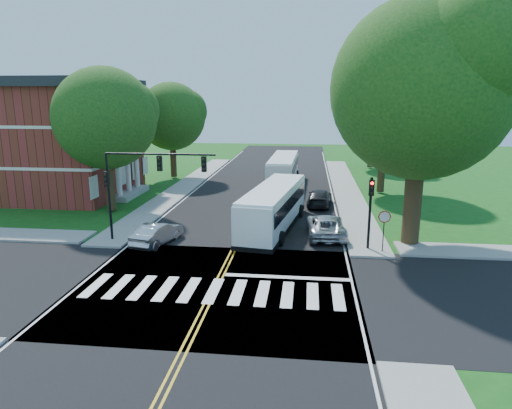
# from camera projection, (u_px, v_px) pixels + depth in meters

# --- Properties ---
(ground) EXTENTS (140.00, 140.00, 0.00)m
(ground) POSITION_uv_depth(u_px,v_px,m) (216.00, 287.00, 22.68)
(ground) COLOR #134E15
(ground) RESTS_ON ground
(road) EXTENTS (14.00, 96.00, 0.01)m
(road) POSITION_uv_depth(u_px,v_px,m) (256.00, 204.00, 40.08)
(road) COLOR black
(road) RESTS_ON ground
(cross_road) EXTENTS (60.00, 12.00, 0.01)m
(cross_road) POSITION_uv_depth(u_px,v_px,m) (216.00, 287.00, 22.68)
(cross_road) COLOR black
(cross_road) RESTS_ON ground
(center_line) EXTENTS (0.36, 70.00, 0.01)m
(center_line) POSITION_uv_depth(u_px,v_px,m) (261.00, 194.00, 43.94)
(center_line) COLOR gold
(center_line) RESTS_ON road
(edge_line_w) EXTENTS (0.12, 70.00, 0.01)m
(edge_line_w) POSITION_uv_depth(u_px,v_px,m) (192.00, 193.00, 44.70)
(edge_line_w) COLOR silver
(edge_line_w) RESTS_ON road
(edge_line_e) EXTENTS (0.12, 70.00, 0.01)m
(edge_line_e) POSITION_uv_depth(u_px,v_px,m) (332.00, 196.00, 43.19)
(edge_line_e) COLOR silver
(edge_line_e) RESTS_ON road
(crosswalk) EXTENTS (12.60, 3.00, 0.01)m
(crosswalk) POSITION_uv_depth(u_px,v_px,m) (214.00, 291.00, 22.20)
(crosswalk) COLOR silver
(crosswalk) RESTS_ON road
(stop_bar) EXTENTS (6.60, 0.40, 0.01)m
(stop_bar) POSITION_uv_depth(u_px,v_px,m) (287.00, 277.00, 23.84)
(stop_bar) COLOR silver
(stop_bar) RESTS_ON road
(sidewalk_nw) EXTENTS (2.60, 40.00, 0.15)m
(sidewalk_nw) POSITION_uv_depth(u_px,v_px,m) (185.00, 186.00, 47.75)
(sidewalk_nw) COLOR gray
(sidewalk_nw) RESTS_ON ground
(sidewalk_ne) EXTENTS (2.60, 40.00, 0.15)m
(sidewalk_ne) POSITION_uv_depth(u_px,v_px,m) (346.00, 190.00, 45.91)
(sidewalk_ne) COLOR gray
(sidewalk_ne) RESTS_ON ground
(tree_ne_big) EXTENTS (10.80, 10.80, 14.91)m
(tree_ne_big) POSITION_uv_depth(u_px,v_px,m) (422.00, 90.00, 26.96)
(tree_ne_big) COLOR black
(tree_ne_big) RESTS_ON ground
(tree_west_near) EXTENTS (8.00, 8.00, 11.40)m
(tree_west_near) POSITION_uv_depth(u_px,v_px,m) (105.00, 119.00, 35.75)
(tree_west_near) COLOR black
(tree_west_near) RESTS_ON ground
(tree_west_far) EXTENTS (7.60, 7.60, 10.67)m
(tree_west_far) POSITION_uv_depth(u_px,v_px,m) (171.00, 117.00, 51.27)
(tree_west_far) COLOR black
(tree_west_far) RESTS_ON ground
(tree_east_mid) EXTENTS (8.40, 8.40, 11.93)m
(tree_east_mid) POSITION_uv_depth(u_px,v_px,m) (385.00, 111.00, 42.78)
(tree_east_mid) COLOR black
(tree_east_mid) RESTS_ON ground
(tree_east_far) EXTENTS (7.20, 7.20, 10.34)m
(tree_east_far) POSITION_uv_depth(u_px,v_px,m) (373.00, 115.00, 58.36)
(tree_east_far) COLOR black
(tree_east_far) RESTS_ON ground
(brick_building) EXTENTS (20.00, 13.00, 10.80)m
(brick_building) POSITION_uv_depth(u_px,v_px,m) (29.00, 137.00, 43.19)
(brick_building) COLOR maroon
(brick_building) RESTS_ON ground
(signal_nw) EXTENTS (7.15, 0.46, 5.66)m
(signal_nw) POSITION_uv_depth(u_px,v_px,m) (143.00, 176.00, 28.53)
(signal_nw) COLOR black
(signal_nw) RESTS_ON ground
(signal_ne) EXTENTS (0.30, 0.46, 4.40)m
(signal_ne) POSITION_uv_depth(u_px,v_px,m) (370.00, 204.00, 27.31)
(signal_ne) COLOR black
(signal_ne) RESTS_ON ground
(stop_sign) EXTENTS (0.76, 0.08, 2.53)m
(stop_sign) POSITION_uv_depth(u_px,v_px,m) (384.00, 221.00, 26.99)
(stop_sign) COLOR black
(stop_sign) RESTS_ON ground
(bus_lead) EXTENTS (4.25, 12.00, 3.04)m
(bus_lead) POSITION_uv_depth(u_px,v_px,m) (274.00, 207.00, 32.23)
(bus_lead) COLOR white
(bus_lead) RESTS_ON road
(bus_follow) EXTENTS (3.08, 11.79, 3.03)m
(bus_follow) POSITION_uv_depth(u_px,v_px,m) (283.00, 170.00, 48.47)
(bus_follow) COLOR white
(bus_follow) RESTS_ON road
(hatchback) EXTENTS (2.43, 4.45, 1.39)m
(hatchback) POSITION_uv_depth(u_px,v_px,m) (157.00, 233.00, 29.07)
(hatchback) COLOR #A7A8AD
(hatchback) RESTS_ON road
(suv) EXTENTS (2.66, 5.37, 1.46)m
(suv) POSITION_uv_depth(u_px,v_px,m) (326.00, 226.00, 30.69)
(suv) COLOR silver
(suv) RESTS_ON road
(dark_sedan) EXTENTS (2.38, 4.99, 1.40)m
(dark_sedan) POSITION_uv_depth(u_px,v_px,m) (320.00, 198.00, 39.33)
(dark_sedan) COLOR black
(dark_sedan) RESTS_ON road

